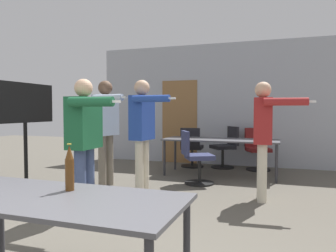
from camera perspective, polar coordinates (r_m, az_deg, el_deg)
name	(u,v)px	position (r m, az deg, el deg)	size (l,w,h in m)	color
back_wall	(223,105)	(7.97, 9.54, 3.66)	(6.31, 0.12, 2.90)	#A3A8B2
conference_table_near	(55,206)	(2.38, -19.15, -13.08)	(1.77, 0.80, 0.73)	#4C4C51
conference_table_far	(221,142)	(6.63, 9.15, -2.75)	(2.26, 0.83, 0.73)	#4C4C51
tv_screen	(25,120)	(5.76, -23.64, 0.89)	(0.44, 1.29, 1.75)	black
person_right_polo	(263,129)	(4.90, 16.29, -0.57)	(0.82, 0.65, 1.72)	beige
person_center_tall	(143,125)	(5.02, -4.40, 0.12)	(0.78, 0.68, 1.77)	beige
person_left_plaid	(106,122)	(5.72, -10.70, 0.65)	(0.78, 0.76, 1.82)	slate
person_far_watching	(85,133)	(4.26, -14.24, -1.25)	(0.80, 0.70, 1.71)	#3D4C75
office_chair_side_rolled	(195,159)	(5.85, 4.78, -5.74)	(0.67, 0.64, 0.95)	black
office_chair_near_pushed	(257,151)	(7.50, 15.25, -4.14)	(0.62, 0.66, 0.91)	black
office_chair_far_right	(226,148)	(7.59, 10.02, -3.86)	(0.68, 0.67, 0.94)	black
office_chair_far_left	(192,149)	(7.55, 4.13, -3.99)	(0.52, 0.56, 0.92)	black
beer_bottle	(70,168)	(2.47, -16.77, -7.09)	(0.06, 0.06, 0.34)	#563314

